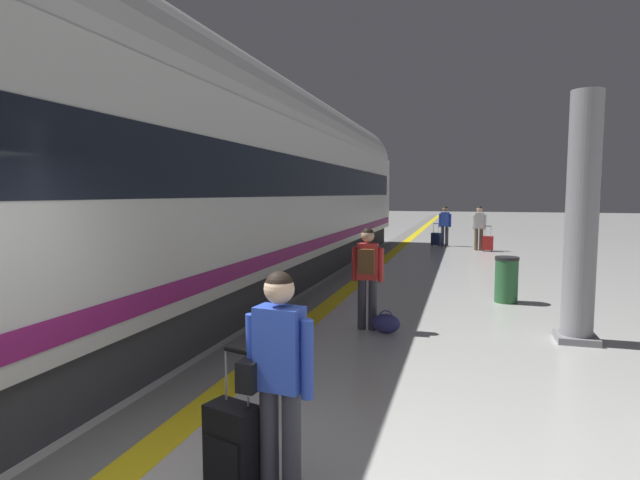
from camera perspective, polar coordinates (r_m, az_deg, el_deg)
safety_line_strip at (r=12.81m, az=4.67°, el=-4.39°), size 0.36×80.00×0.01m
tactile_edge_band at (r=12.89m, az=2.97°, el=-4.32°), size 0.74×80.00×0.01m
high_speed_train at (r=9.48m, az=-13.91°, el=7.24°), size 2.94×30.01×4.97m
traveller_foreground at (r=3.59m, az=-4.83°, el=-14.44°), size 0.53×0.28×1.63m
rolling_suitcase_foreground at (r=3.92m, az=-9.91°, el=-22.05°), size 0.43×0.32×1.05m
passenger_near at (r=7.95m, az=5.40°, el=-3.36°), size 0.51×0.32×1.62m
duffel_bag_near at (r=7.95m, az=7.48°, el=-9.35°), size 0.44×0.26×0.36m
passenger_mid at (r=19.95m, az=17.59°, el=1.67°), size 0.53×0.22×1.69m
suitcase_mid at (r=19.73m, az=18.49°, el=-0.33°), size 0.40×0.27×0.96m
passenger_far at (r=21.25m, az=13.98°, el=1.90°), size 0.51×0.24×1.64m
suitcase_far at (r=21.04m, az=13.04°, el=0.12°), size 0.43×0.33×0.95m
platform_pillar at (r=8.11m, az=27.53°, el=1.65°), size 0.56×0.56×3.60m
waste_bin at (r=10.65m, az=20.38°, el=-4.21°), size 0.46×0.46×0.91m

